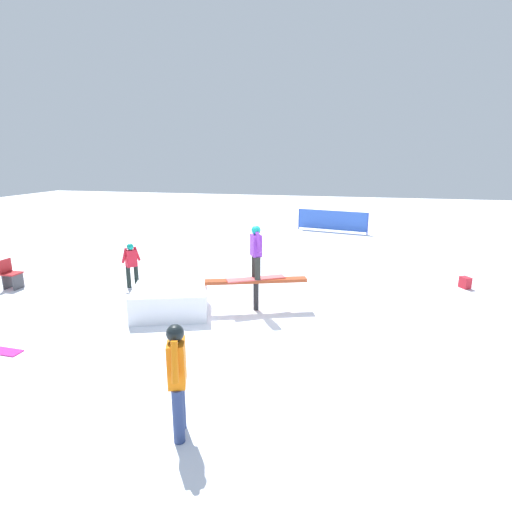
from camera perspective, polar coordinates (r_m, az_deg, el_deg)
name	(u,v)px	position (r m, az deg, el deg)	size (l,w,h in m)	color
ground_plane	(256,310)	(10.31, 0.00, -7.69)	(60.00, 60.00, 0.00)	white
rail_feature	(256,284)	(10.07, 0.00, -3.99)	(2.52, 1.09, 0.82)	black
snow_kicker_ramp	(170,301)	(10.21, -12.12, -6.24)	(1.80, 1.50, 0.66)	white
main_rider_on_rail	(256,253)	(9.85, 0.00, 0.42)	(1.44, 0.97, 1.36)	#EA595C
bystander_orange	(177,375)	(5.76, -11.18, -16.30)	(0.34, 0.67, 1.67)	navy
bystander_red	(131,263)	(12.41, -17.37, -0.92)	(0.43, 0.50, 1.33)	black
folding_chair	(11,275)	(13.84, -31.63, -2.31)	(0.44, 0.44, 0.88)	#3F3F44
backpack_on_snow	(465,283)	(13.41, 27.70, -3.38)	(0.30, 0.22, 0.34)	red
safety_fence	(332,220)	(20.97, 10.82, 5.03)	(3.58, 0.87, 1.10)	blue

